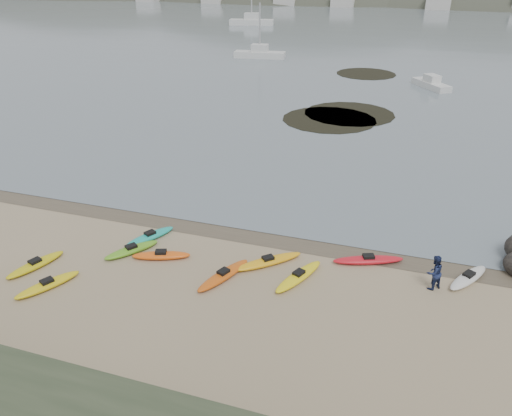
% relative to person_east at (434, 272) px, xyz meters
% --- Properties ---
extents(ground, '(600.00, 600.00, 0.00)m').
position_rel_person_east_xyz_m(ground, '(-9.44, 2.53, -0.87)').
color(ground, tan).
rests_on(ground, ground).
extents(wet_sand, '(60.00, 60.00, 0.00)m').
position_rel_person_east_xyz_m(wet_sand, '(-9.44, 2.23, -0.86)').
color(wet_sand, brown).
rests_on(wet_sand, ground).
extents(kayaks, '(22.29, 9.71, 0.34)m').
position_rel_person_east_xyz_m(kayaks, '(-10.13, -1.42, -0.70)').
color(kayaks, red).
rests_on(kayaks, ground).
extents(person_east, '(1.07, 1.05, 1.74)m').
position_rel_person_east_xyz_m(person_east, '(0.00, 0.00, 0.00)').
color(person_east, '#1B254F').
rests_on(person_east, ground).
extents(kelp_mats, '(10.40, 30.61, 0.04)m').
position_rel_person_east_xyz_m(kelp_mats, '(-8.80, 32.39, -0.84)').
color(kelp_mats, black).
rests_on(kelp_mats, water).
extents(moored_boats, '(97.17, 68.75, 1.40)m').
position_rel_person_east_xyz_m(moored_boats, '(-5.30, 84.22, -0.27)').
color(moored_boats, silver).
rests_on(moored_boats, ground).
extents(far_town, '(199.00, 5.00, 4.00)m').
position_rel_person_east_xyz_m(far_town, '(-3.44, 147.53, 1.13)').
color(far_town, beige).
rests_on(far_town, ground).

